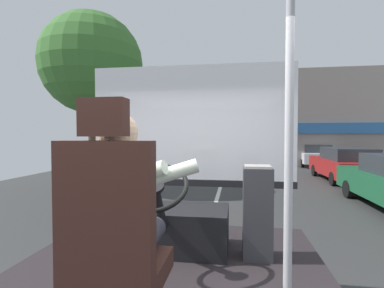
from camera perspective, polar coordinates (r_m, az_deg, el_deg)
ground at (r=10.83m, az=5.78°, el=-8.36°), size 18.00×44.00×0.06m
driver_seat at (r=1.61m, az=-15.32°, el=-19.05°), size 0.48×0.48×1.27m
bus_driver at (r=1.66m, az=-13.67°, el=-11.46°), size 0.80×0.56×0.81m
steering_console at (r=2.84m, az=-4.40°, el=-16.11°), size 1.10×1.05×0.86m
handrail_pole at (r=1.55m, az=18.79°, el=-0.16°), size 0.04×0.04×2.10m
fare_box at (r=2.68m, az=12.93°, el=-13.08°), size 0.25×0.24×0.83m
windshield_panel at (r=3.50m, az=-0.17°, el=0.99°), size 2.50×0.08×1.48m
street_tree at (r=10.67m, az=-19.37°, el=14.81°), size 3.42×3.42×6.03m
shop_building at (r=20.19m, az=26.15°, el=4.40°), size 12.98×4.40×5.70m
parked_car_red at (r=13.24m, az=28.41°, el=-3.52°), size 1.91×4.07×1.36m
parked_car_white at (r=18.92m, az=22.96°, el=-1.98°), size 1.86×3.86×1.30m
parked_car_blue at (r=24.19m, az=18.79°, el=-1.18°), size 1.78×4.24×1.24m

